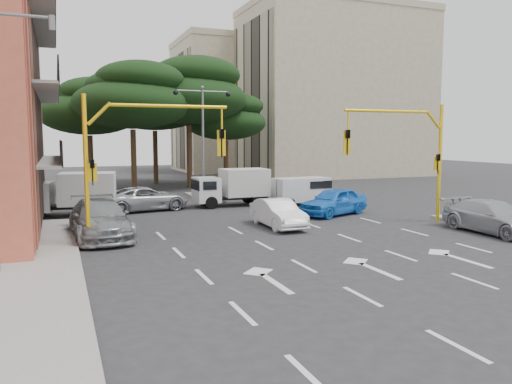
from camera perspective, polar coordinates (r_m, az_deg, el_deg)
ground at (r=21.08m, az=5.95°, el=-5.66°), size 120.00×120.00×0.00m
median_strip at (r=35.83m, az=-6.00°, el=-0.60°), size 1.40×6.00×0.15m
apartment_beige_near at (r=58.52m, az=8.89°, el=11.11°), size 20.20×12.15×18.70m
apartment_beige_far at (r=66.34m, az=-1.82°, el=9.74°), size 16.20×12.15×16.70m
pine_left_near at (r=40.74m, az=-13.89°, el=10.69°), size 9.15×9.15×10.23m
pine_center at (r=43.71m, az=-7.65°, el=11.41°), size 9.98×9.98×11.16m
pine_left_far at (r=44.36m, az=-18.48°, el=9.27°), size 8.32×8.32×9.30m
pine_right at (r=46.62m, az=-3.40°, el=8.57°), size 7.49×7.49×8.37m
pine_back at (r=48.11m, az=-11.46°, el=10.04°), size 9.15×9.15×10.23m
signal_mast_right at (r=26.07m, az=17.39°, el=4.97°), size 5.79×0.37×6.00m
signal_mast_left at (r=20.44m, az=-13.87°, el=4.80°), size 5.79×0.37×6.00m
street_lamp_center at (r=35.59m, az=-6.10°, el=7.98°), size 4.16×0.36×7.77m
car_white_hatch at (r=24.23m, az=2.52°, el=-2.44°), size 1.44×4.12×1.36m
car_blue_compact at (r=28.28m, az=8.86°, el=-1.06°), size 4.87×3.38×1.54m
car_silver_wagon at (r=22.71m, az=-17.40°, el=-2.94°), size 2.59×5.78×1.65m
car_silver_cross_a at (r=30.35m, az=-12.49°, el=-0.75°), size 5.45×3.17×1.43m
car_silver_parked at (r=25.11m, az=25.51°, el=-2.61°), size 2.08×5.07×1.47m
van_white at (r=32.28m, az=5.20°, el=0.11°), size 3.68×1.86×1.79m
box_truck_a at (r=29.27m, az=-20.39°, el=-0.28°), size 5.17×2.82×2.41m
box_truck_b at (r=31.67m, az=-2.80°, el=0.52°), size 4.79×2.06×2.35m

